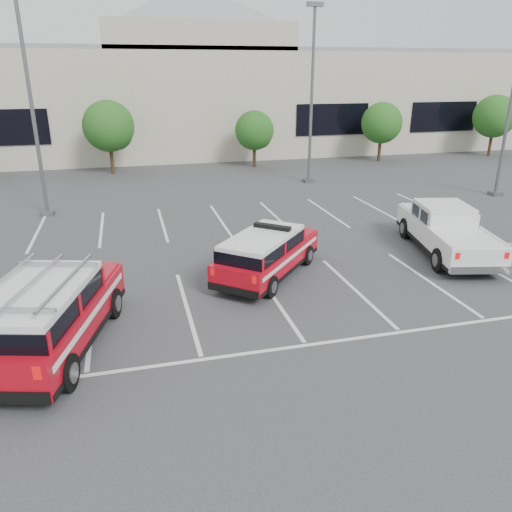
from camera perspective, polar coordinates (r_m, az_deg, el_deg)
The scene contains 13 objects.
ground at distance 15.46m, azimuth 2.15°, elevation -4.96°, with size 120.00×120.00×0.00m, color #333336.
stall_markings at distance 19.48m, azimuth -1.63°, elevation 0.56°, with size 23.00×15.00×0.01m, color silver.
convention_building at distance 45.46m, azimuth -9.66°, elevation 17.77°, with size 60.00×16.99×13.20m.
tree_mid_left at distance 35.60m, azimuth -16.34°, elevation 13.87°, with size 3.37×3.37×4.85m.
tree_mid_right at distance 36.80m, azimuth -0.07°, elevation 14.01°, with size 2.77×2.77×3.99m.
tree_right at distance 40.44m, azimuth 14.24°, elevation 14.37°, with size 3.07×3.07×4.42m.
tree_far_right at distance 46.01m, azimuth 25.64°, elevation 14.05°, with size 3.37×3.37×4.85m.
light_pole_left at distance 25.70m, azimuth -24.28°, elevation 15.52°, with size 0.90×0.60×10.24m.
light_pole_mid at distance 31.41m, azimuth 6.38°, elevation 17.69°, with size 0.90×0.60×10.24m.
light_pole_right at distance 30.83m, azimuth 27.15°, elevation 15.64°, with size 0.90×0.60×10.24m.
fire_chief_suv at distance 16.89m, azimuth 1.24°, elevation -0.09°, with size 4.57×4.86×1.72m.
white_pickup at distance 20.46m, azimuth 20.86°, elevation 2.29°, with size 3.29×6.19×1.81m.
ladder_suv at distance 13.39m, azimuth -22.52°, elevation -6.78°, with size 3.52×5.80×2.14m.
Camera 1 is at (-4.07, -13.36, 6.63)m, focal length 35.00 mm.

